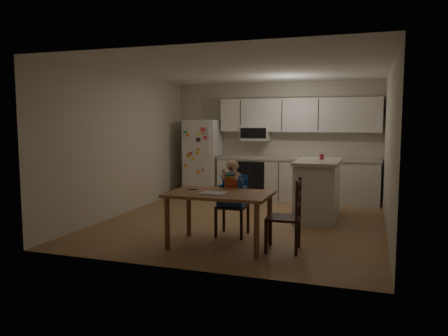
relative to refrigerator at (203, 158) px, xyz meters
The scene contains 10 objects.
room 2.31m from the refrigerator, 47.16° to the right, with size 4.52×5.01×2.51m.
refrigerator is the anchor object (origin of this frame).
kitchen_run 2.05m from the refrigerator, ahead, with size 3.37×0.62×2.15m.
kitchen_island 3.11m from the refrigerator, 29.32° to the right, with size 0.72×1.37×1.01m.
red_cup 3.08m from the refrigerator, 26.73° to the right, with size 0.08×0.08×0.09m, color #CD2840.
dining_table 3.99m from the refrigerator, 65.62° to the right, with size 1.36×0.87×0.73m.
napkin 4.06m from the refrigerator, 66.82° to the right, with size 0.31×0.27×0.01m, color #ABABB0.
toddler_spoon 3.74m from the refrigerator, 71.13° to the right, with size 0.02×0.02×0.12m, color #194EB4.
chair_booster 3.44m from the refrigerator, 61.39° to the right, with size 0.43×0.43×1.12m.
chair_side 4.43m from the refrigerator, 54.08° to the right, with size 0.44×0.44×0.95m.
Camera 1 is at (1.98, -6.91, 1.68)m, focal length 35.00 mm.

